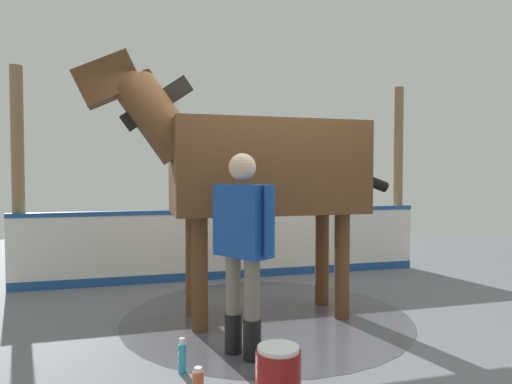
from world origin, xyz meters
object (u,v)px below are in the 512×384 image
horse (255,167)px  bottle_shampoo (182,357)px  bottle_spray (198,381)px  wash_bucket (278,371)px  handler (242,240)px

horse → bottle_shampoo: horse is taller
bottle_spray → wash_bucket: bearing=110.1°
wash_bucket → bottle_spray: bearing=-69.9°
horse → handler: bearing=69.0°
handler → bottle_shampoo: bearing=167.8°
wash_bucket → horse: bearing=-152.9°
handler → wash_bucket: handler is taller
handler → bottle_shampoo: handler is taller
handler → wash_bucket: bearing=-114.6°
horse → handler: horse is taller
bottle_shampoo → bottle_spray: bottle_shampoo is taller
horse → wash_bucket: horse is taller
bottle_shampoo → bottle_spray: (0.24, 0.27, -0.04)m
handler → bottle_spray: (0.70, -0.04, -0.90)m
bottle_spray → bottle_shampoo: bearing=-131.2°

